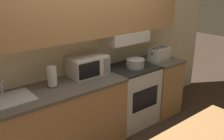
# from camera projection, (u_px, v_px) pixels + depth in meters

# --- Properties ---
(ground_plane) EXTENTS (16.00, 16.00, 0.00)m
(ground_plane) POSITION_uv_depth(u_px,v_px,m) (86.00, 127.00, 3.79)
(ground_plane) COLOR #3D2D23
(wall_back) EXTENTS (5.40, 0.38, 2.55)m
(wall_back) POSITION_uv_depth(u_px,v_px,m) (86.00, 30.00, 3.26)
(wall_back) COLOR beige
(wall_back) RESTS_ON ground_plane
(lower_counter_main) EXTENTS (1.78, 0.64, 0.91)m
(lower_counter_main) POSITION_uv_depth(u_px,v_px,m) (57.00, 123.00, 3.04)
(lower_counter_main) COLOR tan
(lower_counter_main) RESTS_ON ground_plane
(lower_counter_right_stub) EXTENTS (0.52, 0.64, 0.91)m
(lower_counter_right_stub) POSITION_uv_depth(u_px,v_px,m) (158.00, 85.00, 4.15)
(lower_counter_right_stub) COLOR tan
(lower_counter_right_stub) RESTS_ON ground_plane
(stove_range) EXTENTS (0.71, 0.61, 0.91)m
(stove_range) POSITION_uv_depth(u_px,v_px,m) (131.00, 95.00, 3.79)
(stove_range) COLOR silver
(stove_range) RESTS_ON ground_plane
(cooking_pot) EXTENTS (0.34, 0.27, 0.13)m
(cooking_pot) POSITION_uv_depth(u_px,v_px,m) (135.00, 63.00, 3.59)
(cooking_pot) COLOR #B7BABF
(cooking_pot) RESTS_ON stove_range
(microwave) EXTENTS (0.50, 0.34, 0.26)m
(microwave) POSITION_uv_depth(u_px,v_px,m) (88.00, 66.00, 3.28)
(microwave) COLOR silver
(microwave) RESTS_ON lower_counter_main
(toaster) EXTENTS (0.33, 0.21, 0.20)m
(toaster) POSITION_uv_depth(u_px,v_px,m) (159.00, 54.00, 3.94)
(toaster) COLOR silver
(toaster) RESTS_ON lower_counter_right_stub
(sink_basin) EXTENTS (0.53, 0.38, 0.22)m
(sink_basin) POSITION_uv_depth(u_px,v_px,m) (7.00, 100.00, 2.57)
(sink_basin) COLOR #B7BABF
(sink_basin) RESTS_ON lower_counter_main
(paper_towel_roll) EXTENTS (0.13, 0.13, 0.25)m
(paper_towel_roll) POSITION_uv_depth(u_px,v_px,m) (52.00, 77.00, 2.92)
(paper_towel_roll) COLOR black
(paper_towel_roll) RESTS_ON lower_counter_main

